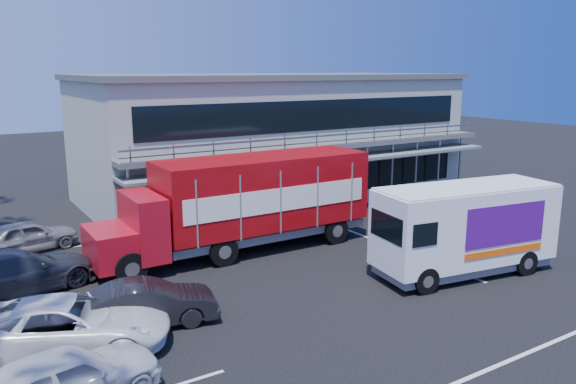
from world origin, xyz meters
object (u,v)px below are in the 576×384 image
white_van (465,228)px  parked_car_a (64,380)px  red_truck (246,200)px  parked_car_b (148,304)px

white_van → parked_car_a: white_van is taller
red_truck → parked_car_a: (-8.93, -7.98, -1.45)m
red_truck → parked_car_a: size_ratio=2.71×
red_truck → parked_car_b: bearing=-140.9°
red_truck → white_van: (5.56, -6.84, -0.40)m
white_van → parked_car_a: bearing=-166.7°
red_truck → parked_car_b: size_ratio=2.86×
white_van → parked_car_a: size_ratio=1.65×
white_van → parked_car_b: white_van is taller
red_truck → white_van: bearing=-50.6°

